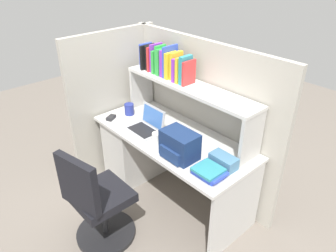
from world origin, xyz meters
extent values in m
plane|color=slate|center=(0.00, 0.00, 0.00)|extent=(8.00, 8.00, 0.00)
cube|color=silver|center=(0.00, 0.00, 0.71)|extent=(1.60, 0.70, 0.03)
cube|color=beige|center=(-0.55, 0.00, 0.35)|extent=(0.40, 0.64, 0.70)
cube|color=beige|center=(0.78, 0.00, 0.35)|extent=(0.03, 0.64, 0.70)
cube|color=#B2ADA0|center=(0.00, 0.38, 0.78)|extent=(1.84, 0.05, 1.55)
cube|color=#B2ADA0|center=(-0.85, -0.05, 0.78)|extent=(0.05, 1.06, 1.55)
cube|color=beige|center=(-0.70, 0.20, 0.94)|extent=(0.03, 0.28, 0.42)
cube|color=beige|center=(0.70, 0.20, 0.94)|extent=(0.03, 0.28, 0.42)
cube|color=silver|center=(0.00, 0.20, 1.17)|extent=(1.44, 0.28, 0.03)
cube|color=blue|center=(-0.60, 0.20, 1.30)|extent=(0.03, 0.14, 0.24)
cube|color=black|center=(-0.57, 0.20, 1.30)|extent=(0.03, 0.18, 0.24)
cube|color=black|center=(-0.53, 0.21, 1.30)|extent=(0.04, 0.14, 0.24)
cube|color=red|center=(-0.49, 0.20, 1.30)|extent=(0.02, 0.15, 0.24)
cube|color=purple|center=(-0.46, 0.21, 1.31)|extent=(0.03, 0.14, 0.27)
cube|color=green|center=(-0.42, 0.20, 1.29)|extent=(0.03, 0.16, 0.22)
cube|color=green|center=(-0.38, 0.19, 1.32)|extent=(0.02, 0.13, 0.27)
cube|color=green|center=(-0.35, 0.20, 1.31)|extent=(0.04, 0.15, 0.25)
cube|color=purple|center=(-0.30, 0.20, 1.31)|extent=(0.04, 0.16, 0.25)
cube|color=blue|center=(-0.26, 0.21, 1.33)|extent=(0.02, 0.18, 0.29)
cube|color=yellow|center=(-0.22, 0.19, 1.30)|extent=(0.04, 0.14, 0.24)
cube|color=yellow|center=(-0.17, 0.21, 1.31)|extent=(0.04, 0.14, 0.25)
cube|color=purple|center=(-0.13, 0.20, 1.29)|extent=(0.04, 0.16, 0.21)
cube|color=yellow|center=(-0.08, 0.20, 1.30)|extent=(0.03, 0.17, 0.23)
cube|color=teal|center=(-0.04, 0.19, 1.31)|extent=(0.04, 0.13, 0.25)
cube|color=red|center=(0.00, 0.19, 1.29)|extent=(0.02, 0.15, 0.22)
cube|color=#B7BABF|center=(-0.23, -0.15, 0.74)|extent=(0.31, 0.23, 0.02)
cube|color=black|center=(-0.23, -0.16, 0.75)|extent=(0.28, 0.18, 0.00)
cube|color=#B7BABF|center=(-0.23, -0.03, 0.85)|extent=(0.31, 0.05, 0.20)
cube|color=#3F72CC|center=(-0.23, -0.04, 0.85)|extent=(0.27, 0.04, 0.17)
cube|color=navy|center=(0.28, -0.18, 0.85)|extent=(0.30, 0.20, 0.23)
cube|color=navy|center=(0.28, -0.28, 0.79)|extent=(0.22, 0.04, 0.10)
cube|color=#262628|center=(-0.64, -0.24, 0.75)|extent=(0.10, 0.12, 0.03)
cylinder|color=white|center=(-0.01, -0.18, 0.78)|extent=(0.08, 0.08, 0.10)
cube|color=teal|center=(0.61, -0.02, 0.78)|extent=(0.22, 0.12, 0.10)
cylinder|color=navy|center=(-0.61, -0.04, 0.79)|extent=(0.10, 0.10, 0.12)
cube|color=blue|center=(0.61, -0.19, 0.74)|extent=(0.21, 0.15, 0.03)
cube|color=blue|center=(0.62, -0.18, 0.77)|extent=(0.24, 0.17, 0.02)
cube|color=teal|center=(0.62, -0.20, 0.79)|extent=(0.20, 0.19, 0.02)
cylinder|color=black|center=(-0.02, -0.77, 0.02)|extent=(0.52, 0.52, 0.04)
cylinder|color=#262628|center=(-0.02, -0.77, 0.24)|extent=(0.05, 0.05, 0.41)
cube|color=black|center=(-0.02, -0.77, 0.45)|extent=(0.44, 0.44, 0.08)
cube|color=black|center=(0.02, -0.97, 0.71)|extent=(0.40, 0.14, 0.44)
camera|label=1|loc=(1.83, -1.70, 2.26)|focal=34.09mm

